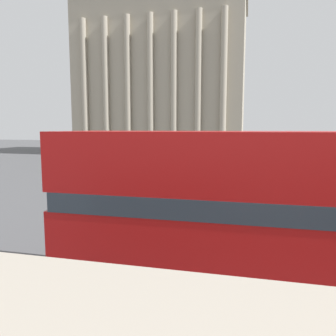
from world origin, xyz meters
TOP-DOWN VIEW (x-y plane):
  - double_decker_bus at (0.24, 5.08)m, footprint 11.00×2.69m
  - plaza_building_left at (-14.42, 51.21)m, footprint 26.25×16.69m
  - traffic_light_far at (-0.17, 22.78)m, footprint 0.42×0.24m
  - pedestrian_olive at (-1.03, 23.74)m, footprint 0.32×0.32m
  - pedestrian_black at (-4.07, 15.29)m, footprint 0.32×0.32m

SIDE VIEW (x-z plane):
  - pedestrian_olive at x=-1.03m, z-range 0.12..1.77m
  - pedestrian_black at x=-4.07m, z-range 0.15..1.98m
  - double_decker_bus at x=0.24m, z-range 0.25..4.35m
  - traffic_light_far at x=-0.17m, z-range 0.60..4.56m
  - plaza_building_left at x=-14.42m, z-range -0.01..24.11m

